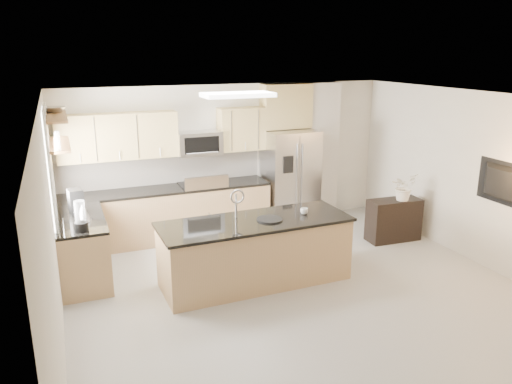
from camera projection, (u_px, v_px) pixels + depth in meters
name	position (u px, v px, depth m)	size (l,w,h in m)	color
floor	(310.00, 303.00, 6.51)	(6.50, 6.50, 0.00)	#A4A19C
ceiling	(316.00, 101.00, 5.79)	(6.00, 6.50, 0.02)	white
wall_back	(229.00, 157.00, 9.05)	(6.00, 0.02, 2.60)	beige
wall_left	(52.00, 241.00, 5.08)	(0.02, 6.50, 2.60)	beige
wall_right	(497.00, 184.00, 7.21)	(0.02, 6.50, 2.60)	beige
back_counter	(168.00, 213.00, 8.56)	(3.55, 0.66, 1.44)	tan
left_counter	(83.00, 248.00, 7.08)	(0.66, 1.50, 0.92)	tan
range	(203.00, 209.00, 8.77)	(0.76, 0.64, 1.14)	black
upper_cabinets	(157.00, 134.00, 8.30)	(3.50, 0.33, 0.75)	tan
microwave	(199.00, 143.00, 8.56)	(0.76, 0.40, 0.40)	#B5B5B7
refrigerator	(290.00, 178.00, 9.21)	(0.92, 0.78, 1.78)	#B5B5B7
partition_column	(321.00, 151.00, 9.56)	(0.60, 0.30, 2.60)	beige
window	(50.00, 169.00, 6.65)	(0.04, 1.15, 1.65)	white
shelf_lower	(58.00, 145.00, 6.70)	(0.30, 1.20, 0.04)	brown
shelf_upper	(55.00, 117.00, 6.60)	(0.30, 1.20, 0.04)	brown
ceiling_fixture	(238.00, 95.00, 7.09)	(1.00, 0.50, 0.06)	white
island	(255.00, 251.00, 6.97)	(2.68, 1.02, 1.34)	tan
credenza	(394.00, 220.00, 8.56)	(0.91, 0.38, 0.73)	black
cup	(304.00, 211.00, 7.10)	(0.11, 0.11, 0.09)	silver
platter	(270.00, 219.00, 6.85)	(0.36, 0.36, 0.02)	black
blender	(80.00, 218.00, 6.39)	(0.18, 0.18, 0.41)	black
kettle	(83.00, 212.00, 6.82)	(0.22, 0.22, 0.27)	#B5B5B7
coffee_maker	(76.00, 202.00, 7.09)	(0.22, 0.26, 0.36)	black
bowl	(54.00, 109.00, 6.93)	(0.41, 0.41, 0.10)	#B5B5B7
flower_vase	(404.00, 180.00, 8.34)	(0.63, 0.54, 0.70)	white
television	(504.00, 185.00, 6.99)	(1.08, 0.14, 0.62)	black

